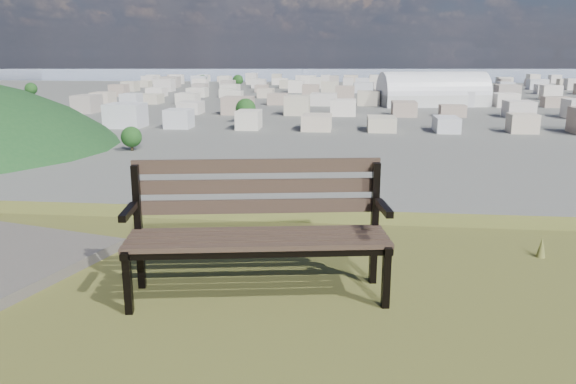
# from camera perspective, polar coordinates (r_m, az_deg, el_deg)

# --- Properties ---
(park_bench) EXTENTS (1.91, 0.88, 0.96)m
(park_bench) POSITION_cam_1_polar(r_m,az_deg,el_deg) (4.06, -3.09, -3.02)
(park_bench) COLOR #3E3024
(park_bench) RESTS_ON hilltop_mesa
(arena) EXTENTS (58.68, 34.66, 23.19)m
(arena) POSITION_cam_1_polar(r_m,az_deg,el_deg) (308.17, 14.45, 9.50)
(arena) COLOR beige
(arena) RESTS_ON ground
(city_blocks) EXTENTS (395.00, 361.00, 7.00)m
(city_blocks) POSITION_cam_1_polar(r_m,az_deg,el_deg) (396.75, 6.10, 10.45)
(city_blocks) COLOR beige
(city_blocks) RESTS_ON ground
(city_trees) EXTENTS (406.52, 387.20, 9.98)m
(city_trees) POSITION_cam_1_polar(r_m,az_deg,el_deg) (322.51, 1.30, 9.99)
(city_trees) COLOR #312718
(city_trees) RESTS_ON ground
(bay_water) EXTENTS (2400.00, 700.00, 0.12)m
(bay_water) POSITION_cam_1_polar(r_m,az_deg,el_deg) (902.02, 6.20, 12.11)
(bay_water) COLOR gray
(bay_water) RESTS_ON ground
(far_hills) EXTENTS (2050.00, 340.00, 60.00)m
(far_hills) POSITION_cam_1_polar(r_m,az_deg,el_deg) (1405.90, 3.70, 13.81)
(far_hills) COLOR #858DA5
(far_hills) RESTS_ON ground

